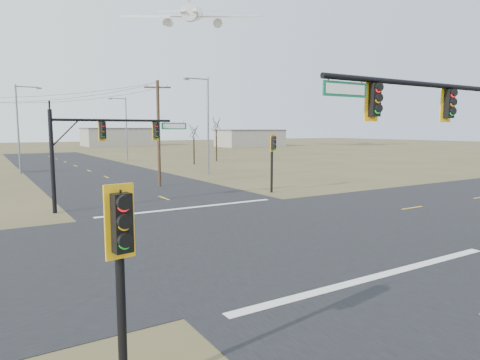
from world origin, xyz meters
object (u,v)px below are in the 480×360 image
Objects in this scene: pedestal_signal_ne at (273,150)px; bare_tree_c at (194,131)px; streetlight_c at (20,124)px; mast_arm_far at (107,138)px; bare_tree_d at (216,124)px; mast_arm_near at (453,124)px; streetlight_a at (206,121)px; pedestal_signal_sw at (121,243)px; streetlight_b at (125,125)px; utility_pole_near at (159,132)px.

bare_tree_c is (6.53, 27.89, 1.38)m from pedestal_signal_ne.
mast_arm_far is at bearing -77.50° from streetlight_c.
bare_tree_d reaches higher than pedestal_signal_ne.
mast_arm_near is at bearing -89.03° from mast_arm_far.
streetlight_a is at bearing -121.82° from bare_tree_d.
pedestal_signal_sw is at bearing -165.10° from mast_arm_near.
streetlight_b is (18.06, 59.49, 2.52)m from pedestal_signal_sw.
mast_arm_near is 46.87m from bare_tree_c.
streetlight_b is at bearing 74.33° from streetlight_a.
streetlight_a is 1.46× the size of bare_tree_d.
bare_tree_c is at bearing 10.82° from streetlight_c.
mast_arm_near is 51.62m from bare_tree_d.
mast_arm_far is 39.76m from bare_tree_d.
bare_tree_d is at bearing 76.96° from mast_arm_near.
mast_arm_far is 0.90× the size of streetlight_c.
streetlight_a reaches higher than mast_arm_far.
pedestal_signal_ne is at bearing -115.68° from streetlight_a.
mast_arm_far is 1.46× the size of bare_tree_c.
mast_arm_far is (-8.18, 17.81, -0.74)m from mast_arm_near.
bare_tree_c is (24.27, 47.67, 1.71)m from pedestal_signal_sw.
streetlight_b is (13.09, 39.55, 1.07)m from mast_arm_far.
utility_pole_near reaches higher than mast_arm_near.
mast_arm_far is 2.15× the size of pedestal_signal_sw.
pedestal_signal_ne is 0.51× the size of utility_pole_near.
mast_arm_near is at bearing -86.35° from utility_pole_near.
bare_tree_c is 0.83× the size of bare_tree_d.
streetlight_b is at bearing 46.96° from streetlight_c.
streetlight_b is at bearing 71.18° from pedestal_signal_ne.
pedestal_signal_sw is at bearing -120.22° from bare_tree_d.
mast_arm_near is at bearing 1.39° from pedestal_signal_sw.
utility_pole_near is (-6.24, 8.25, 1.42)m from pedestal_signal_ne.
bare_tree_c reaches higher than pedestal_signal_ne.
pedestal_signal_ne is (4.59, 17.64, -1.87)m from mast_arm_near.
bare_tree_d is at bearing 50.66° from pedestal_signal_ne.
streetlight_c is 22.09m from bare_tree_c.
streetlight_c reaches higher than utility_pole_near.
streetlight_a is 1.07× the size of streetlight_c.
pedestal_signal_sw is at bearing -108.34° from streetlight_b.
streetlight_a reaches higher than utility_pole_near.
streetlight_c is at bearing 117.21° from utility_pole_near.
mast_arm_near is 2.24× the size of pedestal_signal_ne.
mast_arm_far is at bearing 160.92° from pedestal_signal_ne.
utility_pole_near is 1.52× the size of bare_tree_c.
streetlight_c is at bearing -175.72° from bare_tree_c.
bare_tree_c is (22.02, 1.65, -0.80)m from streetlight_c.
bare_tree_c is at bearing 51.09° from streetlight_a.
bare_tree_d is at bearing 51.60° from utility_pole_near.
streetlight_b is (-1.42, 24.97, -0.37)m from streetlight_a.
utility_pole_near is at bearing -128.40° from bare_tree_d.
mast_arm_near reaches higher than pedestal_signal_sw.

